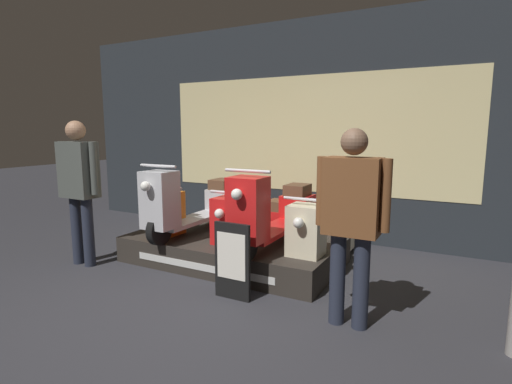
{
  "coord_description": "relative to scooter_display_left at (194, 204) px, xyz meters",
  "views": [
    {
      "loc": [
        2.14,
        -2.59,
        1.63
      ],
      "look_at": [
        -0.14,
        1.69,
        0.86
      ],
      "focal_mm": 28.0,
      "sensor_mm": 36.0,
      "label": 1
    }
  ],
  "objects": [
    {
      "name": "price_sign_board",
      "position": [
        1.14,
        -0.93,
        -0.3
      ],
      "size": [
        0.38,
        0.04,
        0.75
      ],
      "color": "black",
      "rests_on": "ground_plane"
    },
    {
      "name": "shop_wall_back",
      "position": [
        0.92,
        1.6,
        0.92
      ],
      "size": [
        8.47,
        0.09,
        3.2
      ],
      "color": "#23282D",
      "rests_on": "ground_plane"
    },
    {
      "name": "display_platform",
      "position": [
        0.57,
        0.03,
        -0.52
      ],
      "size": [
        2.55,
        1.38,
        0.31
      ],
      "color": "#2D2823",
      "rests_on": "ground_plane"
    },
    {
      "name": "person_right_browsing",
      "position": [
        2.27,
        -0.92,
        0.29
      ],
      "size": [
        0.6,
        0.25,
        1.64
      ],
      "color": "#232838",
      "rests_on": "ground_plane"
    },
    {
      "name": "scooter_display_right",
      "position": [
        1.15,
        0.0,
        0.0
      ],
      "size": [
        0.5,
        1.79,
        0.93
      ],
      "color": "black",
      "rests_on": "display_platform"
    },
    {
      "name": "ground_plane",
      "position": [
        0.92,
        -1.46,
        -0.68
      ],
      "size": [
        30.0,
        30.0,
        0.0
      ],
      "primitive_type": "plane",
      "color": "#2D2D33"
    },
    {
      "name": "person_left_browsing",
      "position": [
        -0.97,
        -0.92,
        0.35
      ],
      "size": [
        0.61,
        0.25,
        1.72
      ],
      "color": "#232838",
      "rests_on": "ground_plane"
    },
    {
      "name": "scooter_display_left",
      "position": [
        0.0,
        0.0,
        0.0
      ],
      "size": [
        0.5,
        1.79,
        0.93
      ],
      "color": "black",
      "rests_on": "display_platform"
    },
    {
      "name": "scooter_backrow_2",
      "position": [
        1.62,
        0.41,
        -0.31
      ],
      "size": [
        0.5,
        1.79,
        0.93
      ],
      "color": "black",
      "rests_on": "ground_plane"
    },
    {
      "name": "scooter_backrow_1",
      "position": [
        0.68,
        0.41,
        -0.31
      ],
      "size": [
        0.5,
        1.79,
        0.93
      ],
      "color": "black",
      "rests_on": "ground_plane"
    },
    {
      "name": "scooter_backrow_0",
      "position": [
        -0.26,
        0.41,
        -0.31
      ],
      "size": [
        0.5,
        1.79,
        0.93
      ],
      "color": "black",
      "rests_on": "ground_plane"
    }
  ]
}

